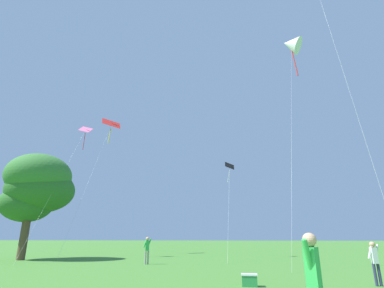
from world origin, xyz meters
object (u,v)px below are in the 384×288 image
(kite_white_distant, at_px, (291,45))
(person_far_back, at_px, (375,259))
(person_with_spool, at_px, (147,248))
(kite_pink_low, at_px, (83,136))
(kite_black_large, at_px, (229,170))
(tree_left_oak, at_px, (37,188))
(person_foreground_watcher, at_px, (314,276))
(picnic_cooler, at_px, (250,280))
(kite_red_high, at_px, (110,128))

(kite_white_distant, height_order, person_far_back, kite_white_distant)
(person_with_spool, height_order, person_far_back, person_with_spool)
(kite_white_distant, distance_m, person_far_back, 22.55)
(kite_pink_low, xyz_separation_m, kite_black_large, (14.48, 3.03, -3.48))
(person_with_spool, relative_size, tree_left_oak, 0.20)
(person_with_spool, xyz_separation_m, person_foreground_watcher, (7.74, -15.02, 0.02))
(person_far_back, bearing_deg, kite_black_large, 110.39)
(person_foreground_watcher, distance_m, tree_left_oak, 26.08)
(person_far_back, xyz_separation_m, picnic_cooler, (-4.80, -0.87, -0.73))
(tree_left_oak, xyz_separation_m, picnic_cooler, (17.77, -11.03, -5.69))
(kite_red_high, xyz_separation_m, person_far_back, (20.65, -19.31, -13.93))
(kite_pink_low, bearing_deg, tree_left_oak, -127.01)
(kite_red_high, relative_size, picnic_cooler, 27.12)
(kite_black_large, bearing_deg, person_foreground_watcher, -84.69)
(person_with_spool, distance_m, tree_left_oak, 12.29)
(person_with_spool, height_order, picnic_cooler, person_with_spool)
(kite_pink_low, distance_m, picnic_cooler, 23.81)
(person_with_spool, xyz_separation_m, picnic_cooler, (6.74, -8.61, -0.85))
(person_foreground_watcher, relative_size, picnic_cooler, 3.03)
(kite_white_distant, bearing_deg, kite_red_high, 162.36)
(tree_left_oak, bearing_deg, person_far_back, -24.24)
(picnic_cooler, bearing_deg, person_with_spool, 128.07)
(person_foreground_watcher, bearing_deg, kite_white_distant, 77.46)
(kite_red_high, relative_size, tree_left_oak, 1.84)
(kite_pink_low, bearing_deg, kite_white_distant, -1.22)
(kite_pink_low, bearing_deg, kite_black_large, 11.83)
(kite_pink_low, bearing_deg, person_far_back, -32.45)
(kite_red_high, height_order, person_with_spool, kite_red_high)
(person_far_back, height_order, tree_left_oak, tree_left_oak)
(kite_pink_low, distance_m, person_foreground_watcher, 28.27)
(kite_red_high, bearing_deg, kite_pink_low, -88.07)
(kite_red_high, distance_m, picnic_cooler, 29.56)
(person_foreground_watcher, bearing_deg, person_with_spool, 117.29)
(person_far_back, bearing_deg, person_foreground_watcher, -117.52)
(tree_left_oak, relative_size, picnic_cooler, 14.74)
(kite_black_large, bearing_deg, kite_white_distant, -27.88)
(person_with_spool, xyz_separation_m, tree_left_oak, (-11.03, 2.43, 4.84))
(person_with_spool, distance_m, person_far_back, 13.89)
(kite_white_distant, relative_size, person_with_spool, 11.65)
(person_far_back, xyz_separation_m, person_foreground_watcher, (-3.79, -7.28, 0.14))
(kite_black_large, height_order, person_far_back, kite_black_large)
(kite_pink_low, height_order, person_foreground_watcher, kite_pink_low)
(person_with_spool, relative_size, person_far_back, 1.13)
(kite_red_high, xyz_separation_m, kite_white_distant, (21.27, -6.76, 4.79))
(kite_red_high, relative_size, kite_black_large, 1.77)
(kite_black_large, relative_size, person_with_spool, 5.13)
(kite_pink_low, xyz_separation_m, person_with_spool, (8.90, -5.26, -10.56))
(person_far_back, distance_m, picnic_cooler, 4.93)
(person_far_back, bearing_deg, picnic_cooler, -169.70)
(person_with_spool, bearing_deg, kite_white_distant, 21.60)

